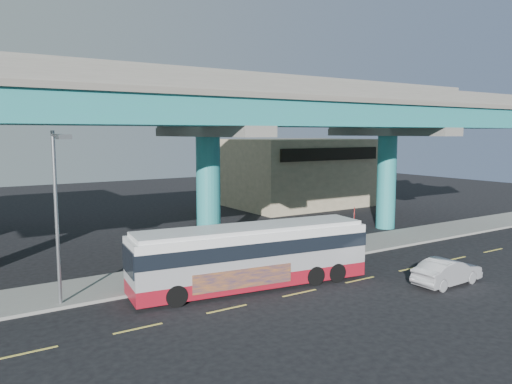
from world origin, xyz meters
TOP-DOWN VIEW (x-y plane):
  - ground at (0.00, 0.00)m, footprint 120.00×120.00m
  - sidewalk at (0.00, 5.50)m, footprint 70.00×4.00m
  - lane_markings at (-0.00, -0.30)m, footprint 58.00×0.12m
  - viaduct at (-0.00, 9.11)m, footprint 52.00×12.40m
  - building_beige at (18.00, 22.98)m, footprint 14.00×10.23m
  - transit_bus at (-1.42, 1.75)m, footprint 12.27×4.10m
  - sedan at (7.09, -3.29)m, footprint 1.64×4.15m
  - street_lamp at (-10.00, 3.44)m, footprint 0.50×2.48m
  - stop_sign at (7.84, 4.18)m, footprint 0.61×0.64m

SIDE VIEW (x-z plane):
  - ground at x=0.00m, z-range 0.00..0.00m
  - lane_markings at x=0.00m, z-range 0.00..0.01m
  - sidewalk at x=0.00m, z-range 0.00..0.15m
  - sedan at x=7.09m, z-range 0.00..1.34m
  - transit_bus at x=-1.42m, z-range 0.15..3.24m
  - stop_sign at x=7.84m, z-range 0.80..3.62m
  - building_beige at x=18.00m, z-range 0.01..7.01m
  - street_lamp at x=-10.00m, z-range 1.30..8.88m
  - viaduct at x=0.00m, z-range 3.29..14.99m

